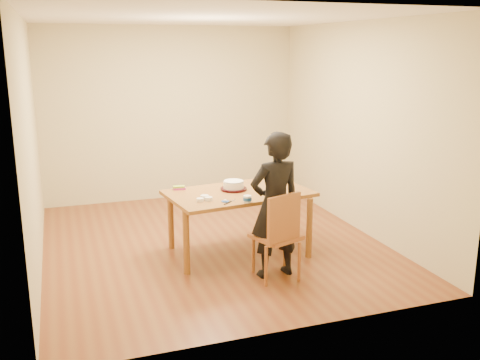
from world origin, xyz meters
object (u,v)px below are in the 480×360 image
object	(u,v)px
cake	(234,185)
person	(275,205)
cake_plate	(234,189)
dining_chair	(276,236)
dining_table	(239,193)

from	to	relation	value
cake	person	size ratio (longest dim) A/B	0.15
cake	person	distance (m)	0.84
cake_plate	cake	bearing A→B (deg)	0.00
dining_chair	cake	distance (m)	0.96
cake	cake_plate	bearing A→B (deg)	180.00
cake_plate	cake	xyz separation A→B (m)	(0.00, 0.00, 0.05)
dining_table	cake_plate	world-z (taller)	cake_plate
dining_chair	cake	world-z (taller)	cake
dining_table	cake_plate	bearing A→B (deg)	100.89
dining_table	dining_chair	size ratio (longest dim) A/B	3.73
dining_chair	dining_table	bearing A→B (deg)	81.27
dining_chair	cake_plate	world-z (taller)	cake_plate
dining_table	person	bearing A→B (deg)	-86.16
dining_table	person	xyz separation A→B (m)	(0.15, -0.73, 0.05)
cake	person	bearing A→B (deg)	-77.59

